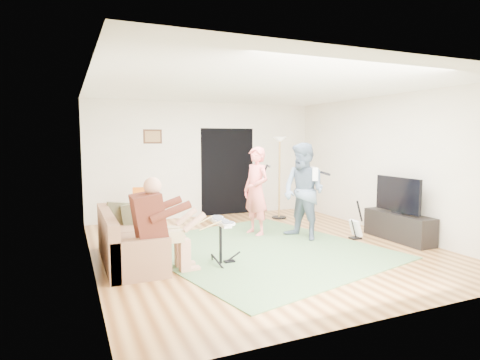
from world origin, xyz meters
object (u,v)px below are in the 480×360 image
(guitarist, at_px, (304,191))
(television, at_px, (398,194))
(tv_cabinet, at_px, (399,227))
(drum_kit, at_px, (221,244))
(sofa, at_px, (125,246))
(guitar_spare, at_px, (356,228))
(torchiere_lamp, at_px, (280,163))
(dining_chair, at_px, (141,217))
(singer, at_px, (256,191))

(guitarist, distance_m, television, 1.70)
(tv_cabinet, distance_m, television, 0.60)
(drum_kit, distance_m, television, 3.49)
(sofa, distance_m, drum_kit, 1.44)
(guitar_spare, distance_m, television, 0.97)
(guitarist, bearing_deg, guitar_spare, 49.02)
(guitar_spare, relative_size, tv_cabinet, 0.51)
(sofa, xyz_separation_m, guitar_spare, (4.13, -0.23, -0.05))
(guitar_spare, xyz_separation_m, torchiere_lamp, (-0.36, 2.28, 1.09))
(drum_kit, distance_m, dining_chair, 2.59)
(sofa, relative_size, guitarist, 1.08)
(television, bearing_deg, tv_cabinet, 0.00)
(drum_kit, bearing_deg, dining_chair, 106.40)
(guitar_spare, bearing_deg, dining_chair, 149.96)
(sofa, bearing_deg, torchiere_lamp, 28.48)
(drum_kit, xyz_separation_m, guitar_spare, (2.84, 0.42, -0.10))
(guitarist, bearing_deg, sofa, -105.61)
(drum_kit, height_order, guitarist, guitarist)
(guitarist, relative_size, guitar_spare, 2.49)
(sofa, distance_m, tv_cabinet, 4.83)
(singer, bearing_deg, dining_chair, -131.56)
(drum_kit, bearing_deg, singer, 48.61)
(drum_kit, bearing_deg, television, 0.53)
(guitar_spare, bearing_deg, sofa, 176.78)
(tv_cabinet, bearing_deg, drum_kit, -179.48)
(sofa, bearing_deg, drum_kit, -26.81)
(guitarist, xyz_separation_m, television, (1.52, -0.77, -0.04))
(torchiere_lamp, distance_m, dining_chair, 3.36)
(torchiere_lamp, xyz_separation_m, tv_cabinet, (1.02, -2.66, -1.05))
(singer, bearing_deg, television, 42.05)
(drum_kit, height_order, tv_cabinet, drum_kit)
(drum_kit, relative_size, singer, 0.41)
(singer, relative_size, guitarist, 0.96)
(guitar_spare, height_order, torchiere_lamp, torchiere_lamp)
(torchiere_lamp, relative_size, dining_chair, 2.13)
(sofa, distance_m, singer, 2.76)
(television, bearing_deg, drum_kit, -179.47)
(guitar_spare, bearing_deg, torchiere_lamp, 99.08)
(torchiere_lamp, bearing_deg, drum_kit, -132.63)
(singer, distance_m, torchiere_lamp, 1.77)
(drum_kit, bearing_deg, guitarist, 22.41)
(guitar_spare, distance_m, tv_cabinet, 0.76)
(torchiere_lamp, height_order, television, torchiere_lamp)
(guitar_spare, height_order, tv_cabinet, guitar_spare)
(guitarist, distance_m, guitar_spare, 1.20)
(dining_chair, bearing_deg, sofa, -91.06)
(sofa, height_order, guitar_spare, sofa)
(dining_chair, bearing_deg, singer, -11.20)
(torchiere_lamp, relative_size, tv_cabinet, 1.35)
(sofa, bearing_deg, tv_cabinet, -7.36)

